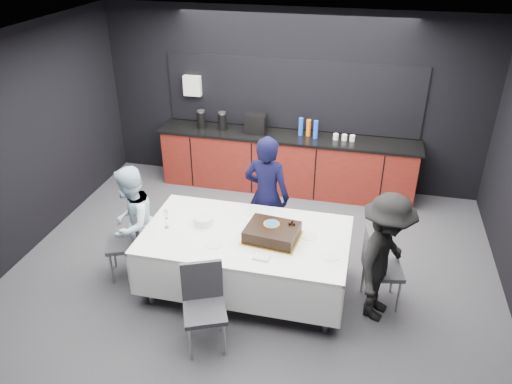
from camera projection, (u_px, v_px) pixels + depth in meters
ground at (254, 268)px, 6.33m from camera, size 6.00×6.00×0.00m
room_shell at (254, 131)px, 5.44m from camera, size 6.04×5.04×2.82m
kitchenette at (286, 158)px, 7.97m from camera, size 4.10×0.64×2.05m
party_table at (246, 244)px, 5.68m from camera, size 2.32×1.32×0.78m
cake_assembly at (272, 233)px, 5.50m from camera, size 0.66×0.56×0.18m
plate_stack at (203, 221)px, 5.77m from camera, size 0.22×0.22×0.10m
loose_plate_near at (213, 244)px, 5.43m from camera, size 0.19×0.19×0.01m
loose_plate_right_a at (308, 235)px, 5.58m from camera, size 0.21×0.21×0.01m
loose_plate_right_b at (330, 255)px, 5.25m from camera, size 0.21×0.21×0.01m
loose_plate_far at (252, 211)px, 6.05m from camera, size 0.22×0.22×0.01m
fork_pile at (261, 258)px, 5.20m from camera, size 0.18×0.12×0.03m
champagne_flute at (166, 216)px, 5.66m from camera, size 0.06×0.06×0.22m
chair_left at (131, 237)px, 6.00m from camera, size 0.55×0.55×0.92m
chair_right at (377, 263)px, 5.54m from camera, size 0.49×0.49×0.92m
chair_near at (204, 300)px, 5.01m from camera, size 0.55×0.55×0.92m
person_center at (267, 196)px, 6.31m from camera, size 0.64×0.46×1.63m
person_left at (132, 224)px, 5.90m from camera, size 0.56×0.71×1.45m
person_right at (384, 258)px, 5.25m from camera, size 0.84×1.10×1.51m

